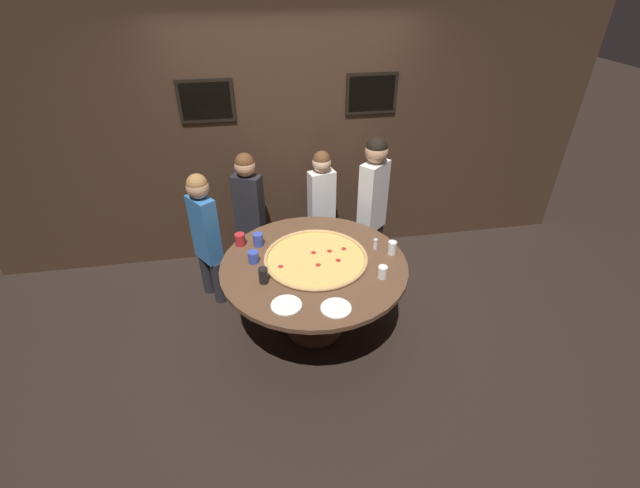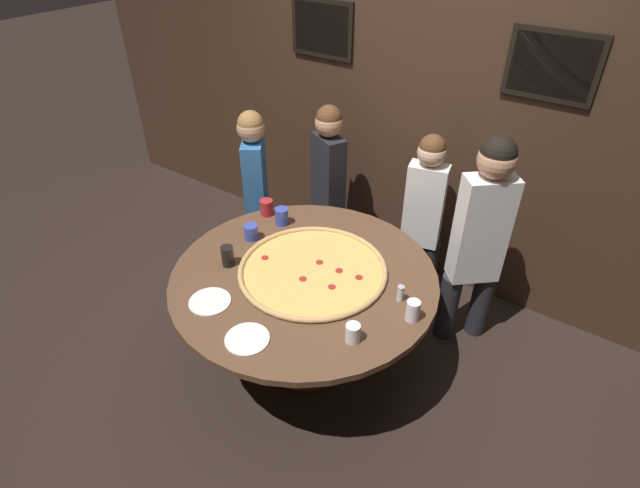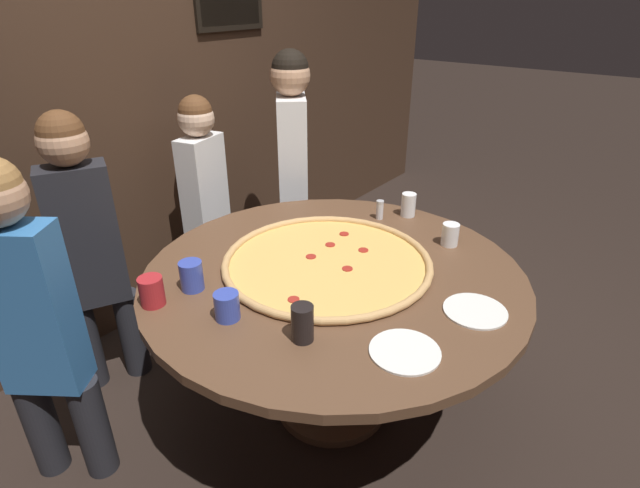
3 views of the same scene
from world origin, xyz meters
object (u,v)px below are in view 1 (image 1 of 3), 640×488
Objects in this scene: giant_pizza at (316,258)px; diner_centre_back at (322,202)px; diner_side_left at (249,208)px; drink_cup_centre_back at (240,239)px; dining_table at (314,276)px; white_plate_right_side at (336,308)px; drink_cup_near_left at (392,248)px; white_plate_left_side at (286,305)px; drink_cup_beside_pizza at (383,272)px; diner_side_right at (373,199)px; drink_cup_front_edge at (263,276)px; condiment_shaker at (375,244)px; drink_cup_near_right at (258,240)px; drink_cup_far_right at (253,257)px; diner_far_right at (205,232)px.

diner_centre_back reaches higher than giant_pizza.
diner_side_left reaches higher than giant_pizza.
drink_cup_centre_back is (-0.62, 0.33, 0.04)m from giant_pizza.
giant_pizza is at bearing 63.93° from dining_table.
giant_pizza is (0.03, 0.05, 0.15)m from dining_table.
drink_cup_centre_back is 0.49× the size of white_plate_right_side.
drink_cup_near_left is 0.52× the size of white_plate_left_side.
diner_side_right reaches higher than drink_cup_beside_pizza.
diner_side_right reaches higher than dining_table.
white_plate_right_side is 1.56m from diner_side_right.
dining_table is 0.16m from giant_pizza.
drink_cup_front_edge reaches higher than condiment_shaker.
drink_cup_near_right is at bearing 167.07° from condiment_shaker.
drink_cup_near_left is (0.68, 0.03, 0.19)m from dining_table.
condiment_shaker is (1.16, -0.26, -0.01)m from drink_cup_centre_back.
condiment_shaker is 0.08× the size of diner_centre_back.
dining_table is 0.54m from drink_cup_far_right.
drink_cup_near_left is 1.07× the size of drink_cup_centre_back.
drink_cup_near_left is 1.16× the size of drink_cup_beside_pizza.
dining_table is 0.61m from drink_cup_beside_pizza.
drink_cup_centre_back is 0.08× the size of diner_far_right.
drink_cup_far_right is at bearing 117.11° from diner_side_left.
white_plate_right_side is at bearing -85.97° from giant_pizza.
diner_side_left is (-0.50, 1.00, 0.16)m from dining_table.
diner_centre_back is at bearing 71.08° from white_plate_left_side.
dining_table is 1.12m from diner_far_right.
drink_cup_front_edge reaches higher than giant_pizza.
drink_cup_centre_back is at bearing 148.98° from drink_cup_beside_pizza.
drink_cup_far_right is 0.29m from drink_cup_front_edge.
diner_side_left is (-1.01, 1.27, -0.02)m from drink_cup_beside_pizza.
white_plate_right_side is 0.17× the size of diner_far_right.
drink_cup_front_edge is 1.55m from diner_side_right.
dining_table is 0.74m from drink_cup_centre_back.
diner_side_left is (-0.57, 1.57, 0.02)m from white_plate_right_side.
diner_side_left is (-1.18, 0.97, -0.03)m from drink_cup_near_left.
drink_cup_near_right is at bearing 33.22° from diner_centre_back.
drink_cup_far_right is at bearing 109.80° from white_plate_left_side.
white_plate_left_side is at bearing -165.44° from drink_cup_beside_pizza.
giant_pizza is at bearing 27.40° from drink_cup_front_edge.
drink_cup_centre_back is at bearing 124.80° from white_plate_right_side.
drink_cup_front_edge is 0.94m from drink_cup_beside_pizza.
condiment_shaker is at bearing -12.77° from drink_cup_centre_back.
diner_centre_back is at bearing 111.95° from drink_cup_near_left.
drink_cup_front_edge is at bearing -152.60° from giant_pizza.
white_plate_right_side is at bearing -61.19° from drink_cup_near_right.
drink_cup_near_left reaches higher than drink_cup_beside_pizza.
white_plate_left_side is 1.67m from diner_side_right.
diner_side_left is (-0.22, 1.48, 0.02)m from white_plate_left_side.
dining_table is 0.60m from condiment_shaker.
diner_side_right is at bearing 76.26° from condiment_shaker.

